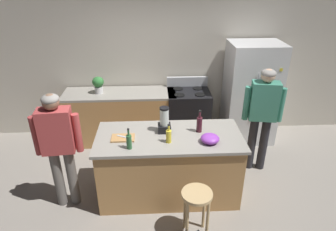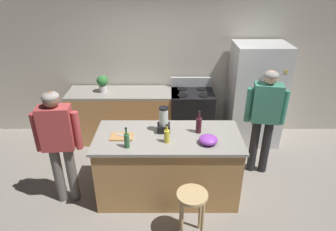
{
  "view_description": "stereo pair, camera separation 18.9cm",
  "coord_description": "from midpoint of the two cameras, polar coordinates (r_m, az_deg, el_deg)",
  "views": [
    {
      "loc": [
        -0.19,
        -3.34,
        2.94
      ],
      "look_at": [
        0.0,
        0.3,
        1.11
      ],
      "focal_mm": 31.47,
      "sensor_mm": 36.0,
      "label": 1
    },
    {
      "loc": [
        -0.0,
        -3.35,
        2.94
      ],
      "look_at": [
        0.0,
        0.3,
        1.11
      ],
      "focal_mm": 31.47,
      "sensor_mm": 36.0,
      "label": 2
    }
  ],
  "objects": [
    {
      "name": "mixing_bowl",
      "position": [
        3.75,
        6.71,
        -4.48
      ],
      "size": [
        0.24,
        0.24,
        0.11
      ],
      "primitive_type": "ellipsoid",
      "color": "purple",
      "rests_on": "kitchen_island"
    },
    {
      "name": "ground_plane",
      "position": [
        4.46,
        -1.05,
        -14.65
      ],
      "size": [
        14.0,
        14.0,
        0.0
      ],
      "primitive_type": "plane",
      "color": "gray"
    },
    {
      "name": "cutting_board",
      "position": [
        3.89,
        -10.1,
        -4.31
      ],
      "size": [
        0.3,
        0.2,
        0.02
      ],
      "primitive_type": "cube",
      "color": "#B7844C",
      "rests_on": "kitchen_island"
    },
    {
      "name": "refrigerator",
      "position": [
        5.51,
        14.78,
        4.15
      ],
      "size": [
        0.9,
        0.73,
        1.83
      ],
      "color": "silver",
      "rests_on": "ground_plane"
    },
    {
      "name": "back_counter_run",
      "position": [
        5.53,
        -9.99,
        -0.23
      ],
      "size": [
        2.0,
        0.64,
        0.96
      ],
      "color": "#B7844C",
      "rests_on": "ground_plane"
    },
    {
      "name": "person_by_sink_right",
      "position": [
        4.6,
        16.74,
        0.77
      ],
      "size": [
        0.6,
        0.29,
        1.68
      ],
      "color": "#26262B",
      "rests_on": "ground_plane"
    },
    {
      "name": "bottle_wine",
      "position": [
        3.95,
        4.73,
        -1.65
      ],
      "size": [
        0.08,
        0.08,
        0.32
      ],
      "color": "#471923",
      "rests_on": "kitchen_island"
    },
    {
      "name": "bottle_soda",
      "position": [
        3.71,
        -1.33,
        -3.97
      ],
      "size": [
        0.07,
        0.07,
        0.26
      ],
      "color": "yellow",
      "rests_on": "kitchen_island"
    },
    {
      "name": "blender_appliance",
      "position": [
        3.93,
        -2.1,
        -1.17
      ],
      "size": [
        0.17,
        0.17,
        0.36
      ],
      "color": "black",
      "rests_on": "kitchen_island"
    },
    {
      "name": "potted_plant",
      "position": [
        5.33,
        -14.37,
        5.96
      ],
      "size": [
        0.2,
        0.2,
        0.3
      ],
      "color": "silver",
      "rests_on": "back_counter_run"
    },
    {
      "name": "person_by_island_left",
      "position": [
        3.98,
        -21.76,
        -4.75
      ],
      "size": [
        0.6,
        0.26,
        1.64
      ],
      "color": "#66605B",
      "rests_on": "ground_plane"
    },
    {
      "name": "stove_range",
      "position": [
        5.48,
        2.91,
        0.06
      ],
      "size": [
        0.76,
        0.65,
        1.14
      ],
      "color": "black",
      "rests_on": "ground_plane"
    },
    {
      "name": "kitchen_island",
      "position": [
        4.16,
        -1.1,
        -9.65
      ],
      "size": [
        1.94,
        0.88,
        0.96
      ],
      "color": "#B7844C",
      "rests_on": "ground_plane"
    },
    {
      "name": "bottle_olive_oil",
      "position": [
        3.63,
        -9.05,
        -4.98
      ],
      "size": [
        0.07,
        0.07,
        0.28
      ],
      "color": "#2D6638",
      "rests_on": "kitchen_island"
    },
    {
      "name": "bar_stool",
      "position": [
        3.55,
        3.98,
        -16.52
      ],
      "size": [
        0.36,
        0.36,
        0.66
      ],
      "color": "tan",
      "rests_on": "ground_plane"
    },
    {
      "name": "back_wall",
      "position": [
        5.53,
        -1.89,
        9.93
      ],
      "size": [
        8.0,
        0.1,
        2.7
      ],
      "primitive_type": "cube",
      "color": "beige",
      "rests_on": "ground_plane"
    },
    {
      "name": "chef_knife",
      "position": [
        3.88,
        -9.83,
        -4.14
      ],
      "size": [
        0.21,
        0.12,
        0.01
      ],
      "primitive_type": "cube",
      "rotation": [
        0.0,
        0.0,
        -0.45
      ],
      "color": "#B7BABF",
      "rests_on": "cutting_board"
    }
  ]
}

